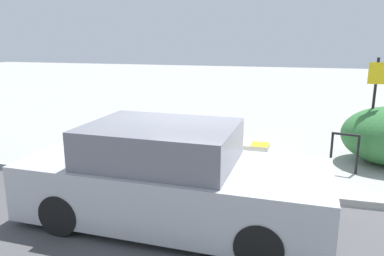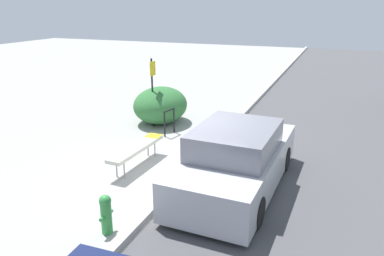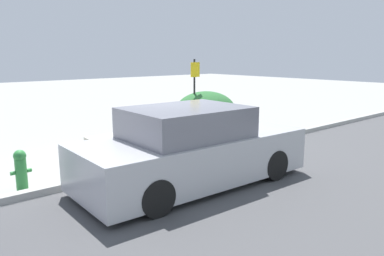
# 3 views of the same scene
# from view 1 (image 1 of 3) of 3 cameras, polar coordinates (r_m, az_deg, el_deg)

# --- Properties ---
(ground_plane) EXTENTS (60.00, 60.00, 0.00)m
(ground_plane) POSITION_cam_1_polar(r_m,az_deg,el_deg) (6.96, 1.39, -9.29)
(ground_plane) COLOR #9E9E99
(curb) EXTENTS (60.00, 0.20, 0.13)m
(curb) POSITION_cam_1_polar(r_m,az_deg,el_deg) (6.93, 1.40, -8.79)
(curb) COLOR #A8A8A3
(curb) RESTS_ON ground_plane
(bench) EXTENTS (2.11, 0.50, 0.55)m
(bench) POSITION_cam_1_polar(r_m,az_deg,el_deg) (8.05, 4.24, -2.38)
(bench) COLOR #99999E
(bench) RESTS_ON ground_plane
(bike_rack) EXTENTS (0.55, 0.16, 0.83)m
(bike_rack) POSITION_cam_1_polar(r_m,az_deg,el_deg) (8.26, 22.24, -2.92)
(bike_rack) COLOR black
(bike_rack) RESTS_ON ground_plane
(sign_post) EXTENTS (0.36, 0.08, 2.30)m
(sign_post) POSITION_cam_1_polar(r_m,az_deg,el_deg) (9.03, 25.98, 3.81)
(sign_post) COLOR black
(sign_post) RESTS_ON ground_plane
(fire_hydrant) EXTENTS (0.36, 0.22, 0.77)m
(fire_hydrant) POSITION_cam_1_polar(r_m,az_deg,el_deg) (8.21, -16.80, -3.25)
(fire_hydrant) COLOR #338C3F
(fire_hydrant) RESTS_ON ground_plane
(parked_car_near) EXTENTS (4.52, 1.96, 1.49)m
(parked_car_near) POSITION_cam_1_polar(r_m,az_deg,el_deg) (5.59, -3.29, -7.78)
(parked_car_near) COLOR black
(parked_car_near) RESTS_ON ground_plane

